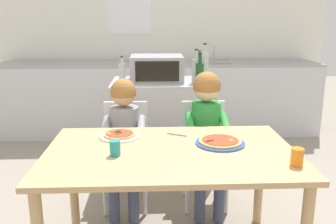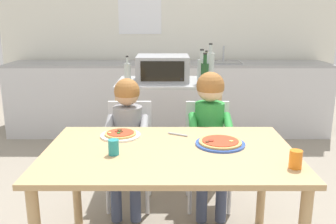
# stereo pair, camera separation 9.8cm
# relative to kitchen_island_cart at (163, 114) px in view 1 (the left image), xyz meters

# --- Properties ---
(ground_plane) EXTENTS (11.88, 11.88, 0.00)m
(ground_plane) POSITION_rel_kitchen_island_cart_xyz_m (0.00, -0.07, -0.60)
(ground_plane) COLOR gray
(back_wall_tiled) EXTENTS (4.47, 0.13, 2.70)m
(back_wall_tiled) POSITION_rel_kitchen_island_cart_xyz_m (0.00, 1.77, 0.75)
(back_wall_tiled) COLOR white
(back_wall_tiled) RESTS_ON ground
(kitchen_counter) EXTENTS (4.02, 0.60, 1.11)m
(kitchen_counter) POSITION_rel_kitchen_island_cart_xyz_m (0.01, 1.36, -0.15)
(kitchen_counter) COLOR silver
(kitchen_counter) RESTS_ON ground
(kitchen_island_cart) EXTENTS (0.92, 0.60, 0.91)m
(kitchen_island_cart) POSITION_rel_kitchen_island_cart_xyz_m (0.00, 0.00, 0.00)
(kitchen_island_cart) COLOR #B7BABF
(kitchen_island_cart) RESTS_ON ground
(toaster_oven) EXTENTS (0.46, 0.41, 0.22)m
(toaster_oven) POSITION_rel_kitchen_island_cart_xyz_m (-0.05, 0.02, 0.42)
(toaster_oven) COLOR #999BA0
(toaster_oven) RESTS_ON kitchen_island_cart
(bottle_clear_vinegar) EXTENTS (0.07, 0.07, 0.27)m
(bottle_clear_vinegar) POSITION_rel_kitchen_island_cart_xyz_m (0.30, -0.24, 0.42)
(bottle_clear_vinegar) COLOR #1E4723
(bottle_clear_vinegar) RESTS_ON kitchen_island_cart
(bottle_brown_beer) EXTENTS (0.06, 0.06, 0.25)m
(bottle_brown_beer) POSITION_rel_kitchen_island_cart_xyz_m (0.36, 0.21, 0.41)
(bottle_brown_beer) COLOR olive
(bottle_brown_beer) RESTS_ON kitchen_island_cart
(bottle_tall_green_wine) EXTENTS (0.07, 0.07, 0.34)m
(bottle_tall_green_wine) POSITION_rel_kitchen_island_cart_xyz_m (0.36, -0.07, 0.44)
(bottle_tall_green_wine) COLOR #ADB7B2
(bottle_tall_green_wine) RESTS_ON kitchen_island_cart
(bottle_slim_sauce) EXTENTS (0.07, 0.07, 0.29)m
(bottle_slim_sauce) POSITION_rel_kitchen_island_cart_xyz_m (0.28, -0.13, 0.42)
(bottle_slim_sauce) COLOR #ADB7B2
(bottle_slim_sauce) RESTS_ON kitchen_island_cart
(bottle_dark_olive_oil) EXTENTS (0.06, 0.06, 0.25)m
(bottle_dark_olive_oil) POSITION_rel_kitchen_island_cart_xyz_m (-0.34, -0.20, 0.41)
(bottle_dark_olive_oil) COLOR #ADB7B2
(bottle_dark_olive_oil) RESTS_ON kitchen_island_cart
(dining_table) EXTENTS (1.45, 0.92, 0.72)m
(dining_table) POSITION_rel_kitchen_island_cart_xyz_m (0.00, -1.26, 0.03)
(dining_table) COLOR tan
(dining_table) RESTS_ON ground
(dining_chair_left) EXTENTS (0.36, 0.36, 0.81)m
(dining_chair_left) POSITION_rel_kitchen_island_cart_xyz_m (-0.31, -0.51, -0.12)
(dining_chair_left) COLOR silver
(dining_chair_left) RESTS_ON ground
(dining_chair_right) EXTENTS (0.36, 0.36, 0.81)m
(dining_chair_right) POSITION_rel_kitchen_island_cart_xyz_m (0.31, -0.52, -0.12)
(dining_chair_right) COLOR silver
(dining_chair_right) RESTS_ON ground
(child_in_grey_shirt) EXTENTS (0.32, 0.42, 1.01)m
(child_in_grey_shirt) POSITION_rel_kitchen_island_cart_xyz_m (-0.31, -0.63, 0.06)
(child_in_grey_shirt) COLOR #424C6B
(child_in_grey_shirt) RESTS_ON ground
(child_in_green_shirt) EXTENTS (0.32, 0.42, 1.06)m
(child_in_green_shirt) POSITION_rel_kitchen_island_cart_xyz_m (0.31, -0.63, 0.10)
(child_in_green_shirt) COLOR #424C6B
(child_in_green_shirt) RESTS_ON ground
(pizza_plate_white) EXTENTS (0.26, 0.26, 0.03)m
(pizza_plate_white) POSITION_rel_kitchen_island_cart_xyz_m (-0.31, -1.00, 0.13)
(pizza_plate_white) COLOR white
(pizza_plate_white) RESTS_ON dining_table
(pizza_plate_blue_rimmed) EXTENTS (0.30, 0.30, 0.03)m
(pizza_plate_blue_rimmed) POSITION_rel_kitchen_island_cart_xyz_m (0.31, -1.17, 0.13)
(pizza_plate_blue_rimmed) COLOR #3356B7
(pizza_plate_blue_rimmed) RESTS_ON dining_table
(drinking_cup_teal) EXTENTS (0.06, 0.06, 0.09)m
(drinking_cup_teal) POSITION_rel_kitchen_island_cart_xyz_m (-0.31, -1.33, 0.16)
(drinking_cup_teal) COLOR teal
(drinking_cup_teal) RESTS_ON dining_table
(drinking_cup_orange) EXTENTS (0.07, 0.07, 0.09)m
(drinking_cup_orange) POSITION_rel_kitchen_island_cart_xyz_m (0.64, -1.52, 0.17)
(drinking_cup_orange) COLOR orange
(drinking_cup_orange) RESTS_ON dining_table
(serving_spoon) EXTENTS (0.13, 0.08, 0.01)m
(serving_spoon) POSITION_rel_kitchen_island_cart_xyz_m (0.06, -0.98, 0.12)
(serving_spoon) COLOR #B7BABF
(serving_spoon) RESTS_ON dining_table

